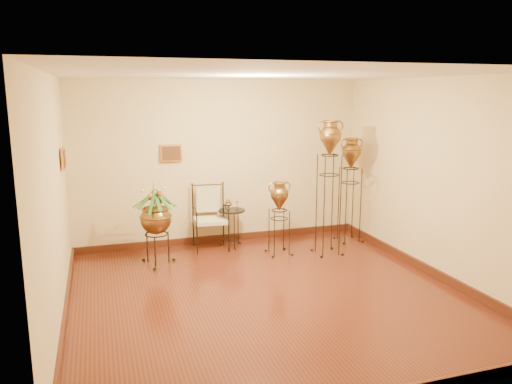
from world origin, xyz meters
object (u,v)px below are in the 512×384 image
object	(u,v)px
amphora_mid	(350,189)
planter_urn	(156,215)
side_table	(232,227)
amphora_tall	(329,186)
armchair	(210,218)

from	to	relation	value
amphora_mid	planter_urn	bearing A→B (deg)	-176.45
amphora_mid	side_table	size ratio (longest dim) A/B	2.27
amphora_tall	amphora_mid	bearing A→B (deg)	38.60
armchair	side_table	bearing A→B (deg)	8.55
amphora_mid	side_table	world-z (taller)	amphora_mid
planter_urn	side_table	bearing A→B (deg)	21.04
armchair	side_table	xyz separation A→B (m)	(0.38, 0.03, -0.20)
amphora_mid	side_table	distance (m)	2.16
side_table	amphora_tall	bearing A→B (deg)	-31.18
side_table	planter_urn	bearing A→B (deg)	-158.96
amphora_tall	side_table	bearing A→B (deg)	148.82
amphora_tall	planter_urn	distance (m)	2.75
armchair	planter_urn	bearing A→B (deg)	-149.79
amphora_tall	armchair	xyz separation A→B (m)	(-1.76, 0.80, -0.58)
amphora_tall	side_table	size ratio (longest dim) A/B	2.69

